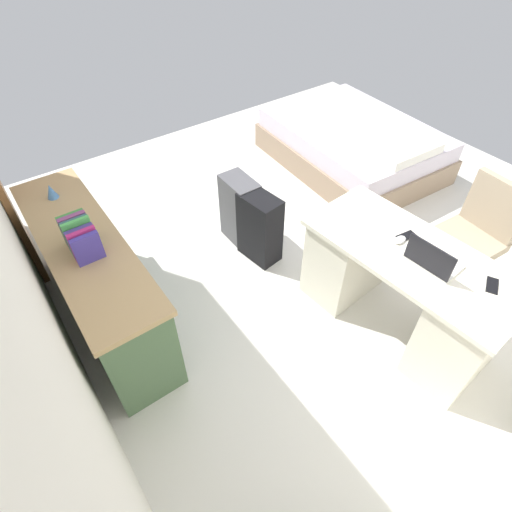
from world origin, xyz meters
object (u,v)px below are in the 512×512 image
bed (353,145)px  cell_phone_by_mouse (406,236)px  suitcase_spare_grey (240,211)px  computer_mouse (400,240)px  suitcase_black (260,228)px  desk (400,289)px  figurine_small (51,191)px  laptop (432,260)px  credenza (96,280)px  cell_phone_near_laptop (492,285)px  office_chair (469,242)px

bed → cell_phone_by_mouse: 2.19m
suitcase_spare_grey → computer_mouse: bearing=-163.8°
suitcase_black → cell_phone_by_mouse: size_ratio=4.69×
suitcase_spare_grey → desk: bearing=-165.3°
bed → figurine_small: (0.11, 3.13, 0.61)m
desk → laptop: 0.43m
credenza → suitcase_black: size_ratio=2.82×
credenza → figurine_small: (0.57, 0.00, 0.45)m
computer_mouse → cell_phone_by_mouse: bearing=-90.3°
credenza → computer_mouse: size_ratio=18.00×
desk → cell_phone_by_mouse: bearing=-31.7°
credenza → cell_phone_by_mouse: size_ratio=13.24×
bed → cell_phone_near_laptop: 2.65m
office_chair → suitcase_black: 1.68m
desk → cell_phone_near_laptop: (-0.46, -0.15, 0.36)m
computer_mouse → suitcase_spare_grey: bearing=11.4°
desk → office_chair: office_chair is taller
credenza → suitcase_spare_grey: bearing=-84.1°
suitcase_spare_grey → figurine_small: size_ratio=5.88×
desk → suitcase_spare_grey: size_ratio=2.30×
suitcase_black → figurine_small: figurine_small is taller
cell_phone_by_mouse → figurine_small: figurine_small is taller
office_chair → cell_phone_near_laptop: office_chair is taller
computer_mouse → credenza: bearing=50.6°
credenza → suitcase_black: credenza is taller
suitcase_black → computer_mouse: (-1.07, -0.38, 0.45)m
computer_mouse → bed: bearing=-43.9°
suitcase_spare_grey → cell_phone_near_laptop: (-1.95, -0.52, 0.43)m
suitcase_black → suitcase_spare_grey: size_ratio=0.99×
laptop → suitcase_spare_grey: bearing=12.6°
suitcase_spare_grey → cell_phone_by_mouse: (-1.35, -0.46, 0.43)m
office_chair → cell_phone_near_laptop: (-0.45, 0.65, 0.34)m
figurine_small → cell_phone_near_laptop: bearing=-141.7°
cell_phone_near_laptop → office_chair: bearing=-83.0°
office_chair → laptop: (-0.13, 0.81, 0.38)m
bed → credenza: bearing=98.4°
suitcase_black → figurine_small: 1.63m
credenza → cell_phone_near_laptop: credenza is taller
suitcase_spare_grey → cell_phone_by_mouse: bearing=-160.8°
suitcase_black → laptop: size_ratio=1.96×
suitcase_black → laptop: laptop is taller
credenza → bed: bearing=-81.6°
desk → figurine_small: bearing=42.1°
office_chair → credenza: size_ratio=0.52×
credenza → computer_mouse: 2.16m
laptop → figurine_small: (2.06, 1.72, 0.05)m
suitcase_spare_grey → laptop: bearing=-167.0°
laptop → office_chair: bearing=-81.1°
suitcase_black → figurine_small: (0.72, 1.36, 0.53)m
bed → suitcase_black: size_ratio=3.11×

